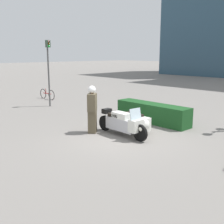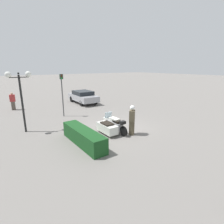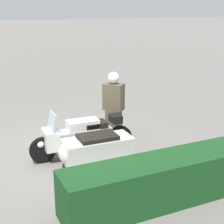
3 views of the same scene
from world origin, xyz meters
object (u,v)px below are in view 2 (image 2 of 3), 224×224
object	(u,v)px
police_motorcycle	(109,126)
officer_rider	(132,119)
hedge_bush_curbside	(83,137)
twin_lamp_post	(20,86)
pedestrian_bystander	(13,101)
traffic_light_near	(62,89)
parked_car_background	(83,96)

from	to	relation	value
police_motorcycle	officer_rider	size ratio (longest dim) A/B	1.37
officer_rider	hedge_bush_curbside	size ratio (longest dim) A/B	0.51
officer_rider	twin_lamp_post	world-z (taller)	twin_lamp_post
hedge_bush_curbside	pedestrian_bystander	xyz separation A→B (m)	(10.77, 1.91, 0.42)
twin_lamp_post	pedestrian_bystander	xyz separation A→B (m)	(6.97, -0.23, -2.09)
hedge_bush_curbside	officer_rider	bearing A→B (deg)	-99.66
twin_lamp_post	pedestrian_bystander	world-z (taller)	twin_lamp_post
hedge_bush_curbside	twin_lamp_post	world-z (taller)	twin_lamp_post
pedestrian_bystander	officer_rider	bearing A→B (deg)	32.73
officer_rider	traffic_light_near	world-z (taller)	traffic_light_near
traffic_light_near	pedestrian_bystander	distance (m)	6.01
officer_rider	twin_lamp_post	bearing A→B (deg)	-171.00
police_motorcycle	hedge_bush_curbside	size ratio (longest dim) A/B	0.70
officer_rider	parked_car_background	distance (m)	10.42
twin_lamp_post	traffic_light_near	distance (m)	3.91
twin_lamp_post	parked_car_background	size ratio (longest dim) A/B	0.85
hedge_bush_curbside	traffic_light_near	distance (m)	6.19
officer_rider	pedestrian_bystander	bearing A→B (deg)	162.50
traffic_light_near	parked_car_background	distance (m)	5.66
traffic_light_near	hedge_bush_curbside	bearing A→B (deg)	-7.11
twin_lamp_post	traffic_light_near	bearing A→B (deg)	-58.79
officer_rider	traffic_light_near	xyz separation A→B (m)	(6.31, 1.86, 1.30)
police_motorcycle	twin_lamp_post	xyz separation A→B (m)	(3.24, 4.25, 2.48)
police_motorcycle	twin_lamp_post	world-z (taller)	twin_lamp_post
parked_car_background	twin_lamp_post	bearing A→B (deg)	131.53
twin_lamp_post	traffic_light_near	world-z (taller)	twin_lamp_post
parked_car_background	pedestrian_bystander	distance (m)	6.93
hedge_bush_curbside	parked_car_background	bearing A→B (deg)	-26.94
hedge_bush_curbside	traffic_light_near	size ratio (longest dim) A/B	1.04
hedge_bush_curbside	twin_lamp_post	bearing A→B (deg)	29.42
officer_rider	pedestrian_bystander	size ratio (longest dim) A/B	1.09
officer_rider	parked_car_background	xyz separation A→B (m)	(10.23, -1.93, -0.22)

